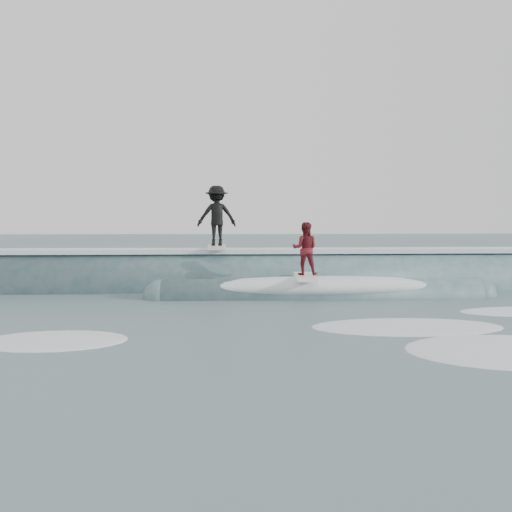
{
  "coord_description": "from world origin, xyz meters",
  "views": [
    {
      "loc": [
        -1.01,
        -11.18,
        2.17
      ],
      "look_at": [
        0.0,
        5.88,
        1.1
      ],
      "focal_mm": 40.0,
      "sensor_mm": 36.0,
      "label": 1
    }
  ],
  "objects": [
    {
      "name": "far_swells",
      "position": [
        -0.75,
        17.65,
        0.0
      ],
      "size": [
        43.24,
        8.65,
        0.8
      ],
      "color": "#36595B",
      "rests_on": "ground"
    },
    {
      "name": "ground",
      "position": [
        0.0,
        0.0,
        0.0
      ],
      "size": [
        160.0,
        160.0,
        0.0
      ],
      "primitive_type": "plane",
      "color": "#3C5357",
      "rests_on": "ground"
    },
    {
      "name": "surfer_red",
      "position": [
        1.31,
        4.68,
        1.26
      ],
      "size": [
        0.8,
        2.03,
        1.58
      ],
      "color": "white",
      "rests_on": "ground"
    },
    {
      "name": "breaking_wave",
      "position": [
        0.24,
        6.59,
        0.04
      ],
      "size": [
        20.78,
        3.98,
        2.41
      ],
      "color": "#36595B",
      "rests_on": "ground"
    },
    {
      "name": "whitewater",
      "position": [
        2.67,
        -0.3,
        0.0
      ],
      "size": [
        13.15,
        6.03,
        0.1
      ],
      "color": "white",
      "rests_on": "ground"
    },
    {
      "name": "surfer_black",
      "position": [
        -1.19,
        6.88,
        2.26
      ],
      "size": [
        1.29,
        2.0,
        1.99
      ],
      "color": "silver",
      "rests_on": "ground"
    }
  ]
}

